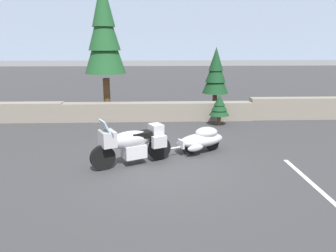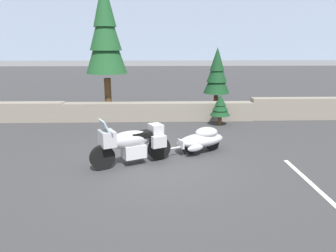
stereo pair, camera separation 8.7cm
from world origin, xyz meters
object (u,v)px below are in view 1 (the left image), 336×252
at_px(touring_motorcycle, 132,143).
at_px(car_shaped_trailer, 202,139).
at_px(pine_tree_secondary, 216,73).
at_px(pine_tree_tall, 104,31).

bearing_deg(touring_motorcycle, car_shaped_trailer, 25.69).
height_order(touring_motorcycle, pine_tree_secondary, pine_tree_secondary).
height_order(pine_tree_tall, pine_tree_secondary, pine_tree_tall).
xyz_separation_m(car_shaped_trailer, pine_tree_secondary, (1.38, 5.46, 1.50)).
distance_m(touring_motorcycle, pine_tree_tall, 7.11).
bearing_deg(touring_motorcycle, pine_tree_secondary, 62.04).
distance_m(pine_tree_tall, pine_tree_secondary, 5.24).
bearing_deg(car_shaped_trailer, pine_tree_tall, 123.94).
bearing_deg(touring_motorcycle, pine_tree_tall, 103.51).
relative_size(touring_motorcycle, pine_tree_tall, 0.36).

